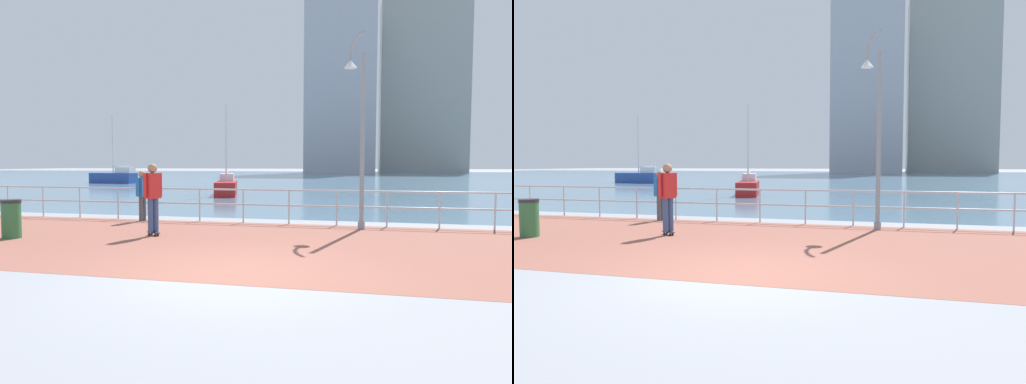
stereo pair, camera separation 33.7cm
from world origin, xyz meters
The scene contains 12 objects.
ground centered at (0.00, 40.00, 0.00)m, with size 220.00×220.00×0.00m, color gray.
brick_paving centered at (0.00, 2.81, 0.00)m, with size 28.00×6.87×0.01m, color #935647.
harbor_water centered at (0.00, 51.24, 0.00)m, with size 180.00×88.00×0.00m, color slate.
waterfront_railing centered at (0.00, 6.24, 0.71)m, with size 25.25×0.06×1.03m.
lamppost centered at (1.99, 5.77, 2.96)m, with size 0.62×0.69×5.36m.
skateboarder centered at (-2.96, 3.32, 1.08)m, with size 0.40×0.53×1.79m.
bystander centered at (-4.56, 5.89, 0.92)m, with size 0.27×0.56×1.57m.
trash_bin centered at (-6.12, 2.24, 0.47)m, with size 0.46×0.46×0.93m.
sailboat_teal centered at (-19.75, 30.20, 0.59)m, with size 4.53×1.92×6.17m.
sailboat_yellow centered at (-5.32, 17.54, 0.49)m, with size 1.95×3.79×5.10m.
tower_glass centered at (14.29, 90.92, 17.70)m, with size 16.28×12.16×37.07m.
tower_steel centered at (-1.51, 80.86, 19.17)m, with size 12.72×12.32×40.00m.
Camera 1 is at (2.00, -6.89, 1.79)m, focal length 31.50 mm.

